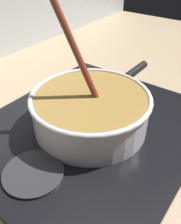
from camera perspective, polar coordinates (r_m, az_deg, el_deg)
The scene contains 4 objects.
hob_plate at distance 0.60m, azimuth 0.00°, elevation -3.72°, with size 0.56×0.48×0.01m, color black.
burner_ring at distance 0.60m, azimuth 0.00°, elevation -2.98°, with size 0.20×0.20×0.01m, color #592D0C.
spare_burner at distance 0.50m, azimuth -13.14°, elevation -13.61°, with size 0.12×0.12×0.01m, color #262628.
cooking_pan at distance 0.57m, azimuth 0.05°, elevation 0.52°, with size 0.41×0.28×0.34m.
Camera 1 is at (-0.24, -0.04, 0.39)m, focal length 39.27 mm.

